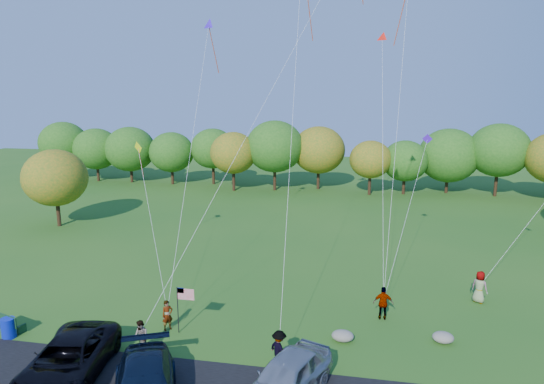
{
  "coord_description": "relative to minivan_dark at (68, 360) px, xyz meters",
  "views": [
    {
      "loc": [
        4.82,
        -19.9,
        12.03
      ],
      "look_at": [
        -0.12,
        6.0,
        6.47
      ],
      "focal_mm": 32.0,
      "sensor_mm": 36.0,
      "label": 1
    }
  ],
  "objects": [
    {
      "name": "minivan_silver",
      "position": [
        9.28,
        0.44,
        0.01
      ],
      "size": [
        3.72,
        5.45,
        1.72
      ],
      "primitive_type": "imported",
      "rotation": [
        0.0,
        0.0,
        -0.37
      ],
      "color": "#9DA0A7",
      "rests_on": "asphalt_lane"
    },
    {
      "name": "treeline",
      "position": [
        8.78,
        39.43,
        3.77
      ],
      "size": [
        75.34,
        27.48,
        8.48
      ],
      "color": "#3B2315",
      "rests_on": "ground"
    },
    {
      "name": "minivan_dark",
      "position": [
        0.0,
        0.0,
        0.0
      ],
      "size": [
        3.74,
        6.46,
        1.69
      ],
      "primitive_type": "imported",
      "rotation": [
        0.0,
        0.0,
        0.16
      ],
      "color": "black",
      "rests_on": "asphalt_lane"
    },
    {
      "name": "flag_assembly",
      "position": [
        3.32,
        4.69,
        0.93
      ],
      "size": [
        0.91,
        0.59,
        2.46
      ],
      "color": "black",
      "rests_on": "ground"
    },
    {
      "name": "flyer_a",
      "position": [
        2.39,
        4.89,
        -0.12
      ],
      "size": [
        0.67,
        0.68,
        1.58
      ],
      "primitive_type": "imported",
      "rotation": [
        0.0,
        0.0,
        0.82
      ],
      "color": "#4C4C59",
      "rests_on": "ground"
    },
    {
      "name": "boulder_far",
      "position": [
        16.04,
        6.17,
        -0.64
      ],
      "size": [
        1.03,
        0.86,
        0.53
      ],
      "primitive_type": "ellipsoid",
      "color": "slate",
      "rests_on": "ground"
    },
    {
      "name": "flyer_b",
      "position": [
        2.07,
        2.55,
        -0.11
      ],
      "size": [
        0.98,
        0.95,
        1.6
      ],
      "primitive_type": "imported",
      "rotation": [
        0.0,
        0.0,
        -0.65
      ],
      "color": "#4C4C59",
      "rests_on": "ground"
    },
    {
      "name": "ground",
      "position": [
        7.09,
        3.35,
        -0.91
      ],
      "size": [
        140.0,
        140.0,
        0.0
      ],
      "primitive_type": "plane",
      "color": "#255A19",
      "rests_on": "ground"
    },
    {
      "name": "flyer_e",
      "position": [
        18.76,
        11.36,
        0.03
      ],
      "size": [
        1.09,
        1.02,
        1.87
      ],
      "primitive_type": "imported",
      "rotation": [
        0.0,
        0.0,
        2.5
      ],
      "color": "#4C4C59",
      "rests_on": "ground"
    },
    {
      "name": "boulder_near",
      "position": [
        11.24,
        5.4,
        -0.64
      ],
      "size": [
        1.09,
        0.85,
        0.54
      ],
      "primitive_type": "ellipsoid",
      "color": "gray",
      "rests_on": "ground"
    },
    {
      "name": "trash_barrel",
      "position": [
        -5.04,
        2.65,
        -0.4
      ],
      "size": [
        0.67,
        0.67,
        1.01
      ],
      "primitive_type": "cylinder",
      "color": "#0B20AE",
      "rests_on": "ground"
    },
    {
      "name": "flyer_c",
      "position": [
        8.59,
        2.55,
        -0.04
      ],
      "size": [
        1.27,
        1.23,
        1.74
      ],
      "primitive_type": "imported",
      "rotation": [
        0.0,
        0.0,
        2.42
      ],
      "color": "#4C4C59",
      "rests_on": "ground"
    },
    {
      "name": "park_bench",
      "position": [
        -5.5,
        3.07,
        -0.35
      ],
      "size": [
        1.82,
        0.85,
        1.03
      ],
      "rotation": [
        0.0,
        0.0,
        -0.31
      ],
      "color": "#153B1E",
      "rests_on": "ground"
    },
    {
      "name": "flyer_d",
      "position": [
        13.25,
        8.16,
        0.0
      ],
      "size": [
        1.08,
        0.47,
        1.82
      ],
      "primitive_type": "imported",
      "rotation": [
        0.0,
        0.0,
        3.17
      ],
      "color": "#4C4C59",
      "rests_on": "ground"
    }
  ]
}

